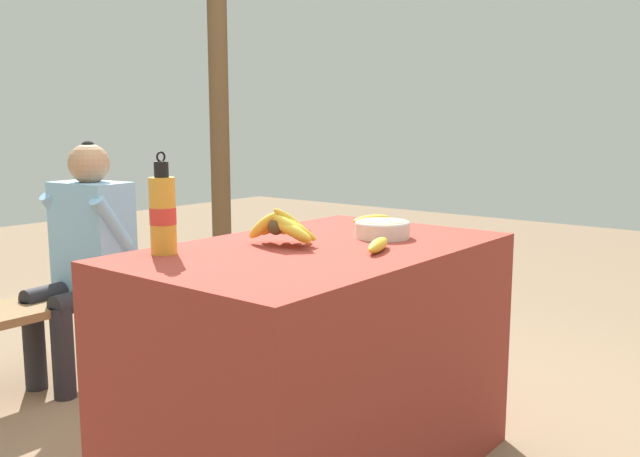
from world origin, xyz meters
The scene contains 9 objects.
market_counter centered at (0.00, 0.00, 0.37)m, with size 1.21×0.75×0.75m.
banana_bunch_ripe centered at (-0.07, 0.08, 0.81)m, with size 0.18×0.25×0.13m.
serving_bowl centered at (0.25, -0.07, 0.78)m, with size 0.18×0.18×0.06m.
water_bottle centered at (-0.38, 0.26, 0.87)m, with size 0.08×0.08×0.29m.
loose_banana_front centered at (0.04, -0.20, 0.77)m, with size 0.18×0.09×0.04m.
loose_banana_side centered at (0.46, 0.11, 0.77)m, with size 0.17×0.10×0.04m.
wooden_bench centered at (-0.20, 1.35, 0.33)m, with size 1.84×0.32×0.38m.
seated_vendor centered at (0.03, 1.31, 0.59)m, with size 0.43×0.41×1.05m.
support_post_far centered at (1.09, 1.60, 1.17)m, with size 0.11×0.11×2.33m.
Camera 1 is at (-1.59, -1.28, 1.12)m, focal length 38.00 mm.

